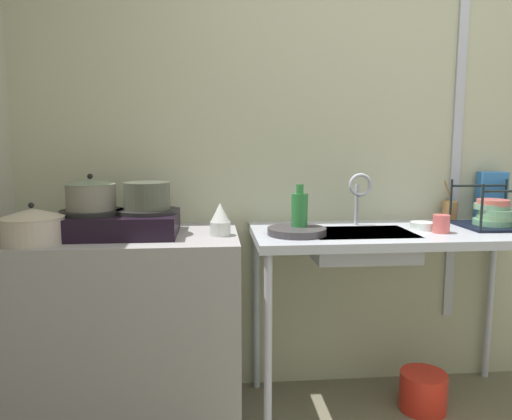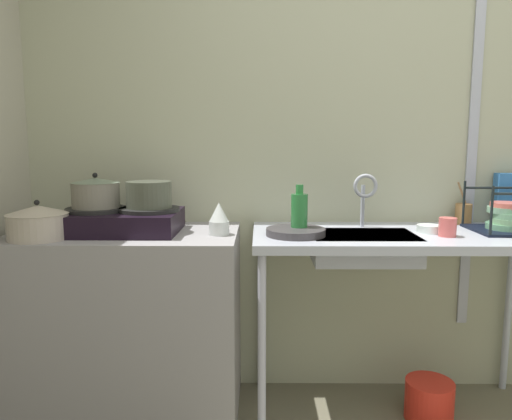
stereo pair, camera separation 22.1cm
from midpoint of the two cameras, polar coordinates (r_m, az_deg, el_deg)
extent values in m
cube|color=#A5A88C|center=(2.69, 19.42, 4.91)|extent=(4.74, 0.10, 2.41)
cube|color=#A5A9B9|center=(2.76, 26.64, 7.09)|extent=(0.05, 0.01, 1.92)
cube|color=gray|center=(2.41, -12.45, -13.34)|extent=(1.06, 0.60, 0.91)
cube|color=#A5A9B9|center=(2.36, 19.74, -3.07)|extent=(1.40, 0.60, 0.04)
cylinder|color=#A8A9BE|center=(2.13, 3.82, -16.77)|extent=(0.04, 0.04, 0.87)
cylinder|color=#9EB0BA|center=(2.61, 3.14, -11.97)|extent=(0.04, 0.04, 0.87)
cylinder|color=#A9B0C0|center=(2.98, 29.90, -10.50)|extent=(0.04, 0.04, 0.87)
cube|color=black|center=(2.28, -12.94, -1.41)|extent=(0.52, 0.38, 0.10)
cylinder|color=black|center=(2.30, -15.99, 0.04)|extent=(0.28, 0.28, 0.02)
cylinder|color=black|center=(2.25, -9.91, 0.04)|extent=(0.28, 0.28, 0.02)
cylinder|color=slate|center=(2.30, -16.06, 1.70)|extent=(0.22, 0.22, 0.12)
cone|color=slate|center=(2.29, -16.12, 3.43)|extent=(0.22, 0.22, 0.02)
sphere|color=black|center=(2.29, -16.15, 4.01)|extent=(0.02, 0.02, 0.02)
cylinder|color=#464A3D|center=(2.24, -9.95, 1.82)|extent=(0.21, 0.21, 0.12)
cylinder|color=#A89C91|center=(2.23, -22.10, -1.85)|extent=(0.26, 0.26, 0.11)
cone|color=#ADA190|center=(2.22, -22.20, 0.03)|extent=(0.26, 0.26, 0.04)
sphere|color=black|center=(2.22, -22.24, 0.82)|extent=(0.02, 0.02, 0.02)
cylinder|color=silver|center=(2.17, -1.53, -2.18)|extent=(0.09, 0.09, 0.06)
cone|color=silver|center=(2.15, -1.54, -0.24)|extent=(0.09, 0.09, 0.09)
cube|color=#A5A9B9|center=(2.28, 15.45, -4.33)|extent=(0.48, 0.33, 0.12)
cylinder|color=#A5A9B9|center=(2.45, 15.20, 0.45)|extent=(0.02, 0.02, 0.21)
torus|color=#A5A9B9|center=(2.39, 15.59, 2.79)|extent=(0.12, 0.02, 0.12)
cylinder|color=#343134|center=(2.17, 7.70, -2.64)|extent=(0.27, 0.27, 0.03)
cylinder|color=black|center=(2.39, 28.80, -0.22)|extent=(0.01, 0.01, 0.23)
cylinder|color=black|center=(2.64, 25.86, 0.67)|extent=(0.01, 0.01, 0.23)
cylinder|color=black|center=(2.70, 28.85, 2.33)|extent=(0.30, 0.01, 0.01)
cube|color=black|center=(2.60, 30.06, -2.13)|extent=(0.32, 0.31, 0.01)
cylinder|color=#5F9671|center=(2.59, 30.08, -1.70)|extent=(0.19, 0.19, 0.03)
cylinder|color=#6A966B|center=(2.59, 30.41, -1.17)|extent=(0.18, 0.18, 0.03)
cylinder|color=#61906C|center=(2.58, 30.45, -0.61)|extent=(0.17, 0.17, 0.03)
cylinder|color=gray|center=(2.59, 29.93, 0.01)|extent=(0.16, 0.16, 0.03)
cylinder|color=#BD5B4E|center=(2.58, 30.11, 0.46)|extent=(0.15, 0.15, 0.03)
cylinder|color=#C65652|center=(2.34, 24.52, -1.89)|extent=(0.08, 0.08, 0.08)
cylinder|color=white|center=(2.40, 22.54, -2.12)|extent=(0.11, 0.11, 0.04)
cylinder|color=#276F34|center=(2.20, 8.09, -0.51)|extent=(0.08, 0.08, 0.19)
cylinder|color=#276F34|center=(2.18, 8.15, 2.46)|extent=(0.03, 0.03, 0.04)
cube|color=#3171B9|center=(2.82, 30.11, 1.15)|extent=(0.15, 0.09, 0.26)
cylinder|color=olive|center=(2.72, 25.76, -0.45)|extent=(0.08, 0.08, 0.11)
cylinder|color=olive|center=(2.71, 25.85, 1.11)|extent=(0.08, 0.01, 0.18)
cylinder|color=red|center=(2.65, 22.46, -20.36)|extent=(0.23, 0.23, 0.19)
camera|label=1|loc=(0.11, -87.14, 0.40)|focal=33.41mm
camera|label=2|loc=(0.11, 92.86, -0.40)|focal=33.41mm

